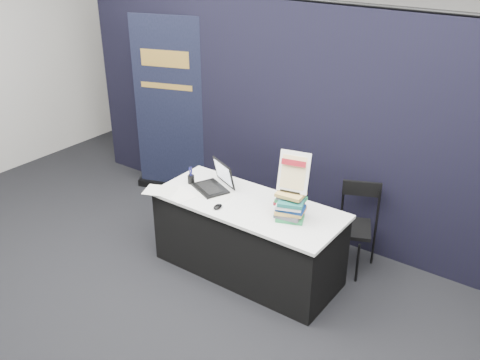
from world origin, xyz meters
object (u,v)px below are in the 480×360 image
object	(u,v)px
book_stack_tall	(290,205)
book_stack_short	(290,210)
pullup_banner	(169,118)
display_table	(248,238)
info_sign	(294,173)
stacking_chair	(352,223)
laptop	(213,182)

from	to	relation	value
book_stack_tall	book_stack_short	distance (m)	0.05
pullup_banner	display_table	bearing A→B (deg)	-45.07
info_sign	stacking_chair	bearing A→B (deg)	51.76
laptop	book_stack_tall	world-z (taller)	laptop
book_stack_tall	book_stack_short	xyz separation A→B (m)	(0.03, -0.04, -0.02)
info_sign	pullup_banner	xyz separation A→B (m)	(-2.22, 0.84, -0.21)
book_stack_short	pullup_banner	xyz separation A→B (m)	(-2.24, 0.91, 0.11)
book_stack_tall	stacking_chair	xyz separation A→B (m)	(0.31, 0.67, -0.40)
book_stack_short	info_sign	bearing A→B (deg)	109.62
book_stack_tall	info_sign	xyz separation A→B (m)	(-0.00, 0.03, 0.30)
info_sign	book_stack_tall	bearing A→B (deg)	-102.84
display_table	info_sign	distance (m)	0.91
stacking_chair	book_stack_short	bearing A→B (deg)	-135.33
book_stack_tall	info_sign	world-z (taller)	info_sign
book_stack_short	info_sign	size ratio (longest dim) A/B	0.73
info_sign	laptop	bearing A→B (deg)	165.89
laptop	info_sign	world-z (taller)	info_sign
laptop	info_sign	bearing A→B (deg)	22.89
info_sign	pullup_banner	distance (m)	2.38
pullup_banner	stacking_chair	size ratio (longest dim) A/B	2.52
display_table	pullup_banner	size ratio (longest dim) A/B	0.84
display_table	info_sign	bearing A→B (deg)	5.34
stacking_chair	laptop	bearing A→B (deg)	-176.50
pullup_banner	stacking_chair	xyz separation A→B (m)	(2.52, -0.20, -0.48)
display_table	book_stack_tall	world-z (taller)	book_stack_tall
laptop	book_stack_tall	size ratio (longest dim) A/B	1.67
display_table	book_stack_short	bearing A→B (deg)	-3.73
book_stack_short	info_sign	xyz separation A→B (m)	(-0.03, 0.07, 0.32)
book_stack_tall	book_stack_short	world-z (taller)	book_stack_tall
info_sign	stacking_chair	size ratio (longest dim) A/B	0.43
display_table	laptop	bearing A→B (deg)	172.31
laptop	book_stack_short	world-z (taller)	laptop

